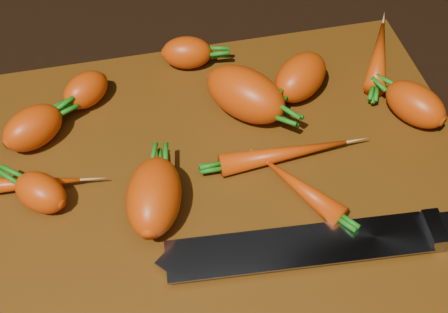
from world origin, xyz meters
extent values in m
cube|color=black|center=(0.00, 0.00, -0.01)|extent=(2.00, 2.00, 0.01)
cube|color=#532C07|center=(0.00, 0.00, 0.01)|extent=(0.50, 0.40, 0.01)
ellipsoid|color=#E3480D|center=(-0.18, 0.09, 0.03)|extent=(0.08, 0.07, 0.04)
ellipsoid|color=#E3480D|center=(-0.18, 0.00, 0.03)|extent=(0.06, 0.06, 0.04)
ellipsoid|color=#E3480D|center=(0.04, 0.08, 0.04)|extent=(0.10, 0.11, 0.05)
ellipsoid|color=#E3480D|center=(-0.07, -0.03, 0.04)|extent=(0.07, 0.10, 0.05)
ellipsoid|color=#E3480D|center=(0.10, 0.10, 0.04)|extent=(0.09, 0.08, 0.05)
ellipsoid|color=#E3480D|center=(-0.01, 0.17, 0.03)|extent=(0.06, 0.05, 0.04)
ellipsoid|color=#E3480D|center=(0.21, 0.03, 0.03)|extent=(0.07, 0.08, 0.04)
ellipsoid|color=#E3480D|center=(0.21, 0.13, 0.02)|extent=(0.07, 0.11, 0.02)
ellipsoid|color=#E3480D|center=(0.06, 0.01, 0.02)|extent=(0.13, 0.03, 0.02)
ellipsoid|color=#E3480D|center=(0.07, -0.04, 0.02)|extent=(0.07, 0.09, 0.02)
ellipsoid|color=#E3480D|center=(-0.12, 0.13, 0.03)|extent=(0.06, 0.06, 0.04)
ellipsoid|color=#E3480D|center=(-0.21, 0.03, 0.02)|extent=(0.13, 0.04, 0.02)
cube|color=gray|center=(-0.07, -0.09, 0.02)|extent=(0.24, 0.06, 0.00)
cube|color=gray|center=(0.05, -0.10, 0.02)|extent=(0.02, 0.04, 0.02)
cube|color=black|center=(0.12, -0.11, 0.02)|extent=(0.14, 0.04, 0.02)
cylinder|color=#B2B2B7|center=(0.10, -0.10, 0.03)|extent=(0.01, 0.01, 0.00)
camera|label=1|loc=(-0.09, -0.37, 0.50)|focal=50.00mm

